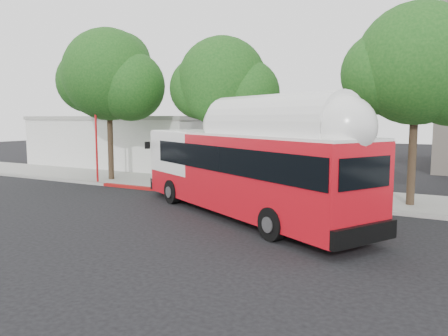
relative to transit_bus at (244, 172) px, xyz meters
name	(u,v)px	position (x,y,z in m)	size (l,w,h in m)	color
ground	(176,211)	(-3.13, -0.42, -1.87)	(120.00, 120.00, 0.00)	black
sidewalk	(242,189)	(-3.13, 6.08, -1.79)	(60.00, 5.00, 0.15)	gray
curb_strip	(219,196)	(-3.13, 3.48, -1.79)	(60.00, 0.30, 0.15)	gray
red_curb_segment	(172,191)	(-6.13, 3.48, -1.79)	(10.00, 0.32, 0.16)	maroon
street_tree_left	(115,78)	(-11.65, 5.14, 4.74)	(6.67, 5.80, 9.74)	#2D2116
street_tree_mid	(229,85)	(-3.72, 5.64, 4.04)	(5.75, 5.00, 8.62)	#2D2116
street_tree_right	(427,69)	(6.31, 5.44, 4.39)	(6.21, 5.40, 9.18)	#2D2116
low_commercial_bldg	(137,141)	(-17.13, 13.58, 0.28)	(16.20, 10.20, 4.25)	silver
transit_bus	(244,172)	(0.00, 0.00, 0.00)	(12.98, 8.49, 4.00)	red
signal_pole	(96,146)	(-12.04, 3.77, 0.52)	(0.13, 0.44, 4.65)	red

